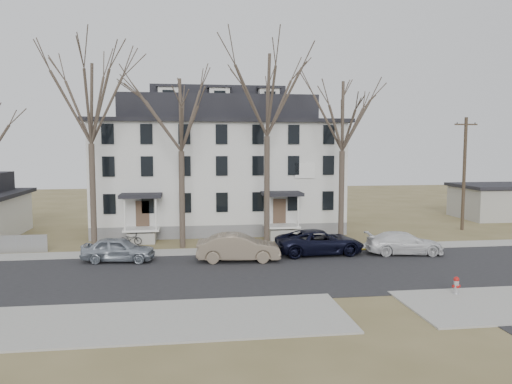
{
  "coord_description": "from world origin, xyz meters",
  "views": [
    {
      "loc": [
        -4.58,
        -25.14,
        7.16
      ],
      "look_at": [
        0.1,
        9.0,
        3.93
      ],
      "focal_mm": 35.0,
      "sensor_mm": 36.0,
      "label": 1
    }
  ],
  "objects": [
    {
      "name": "far_sidewalk",
      "position": [
        0.0,
        8.0,
        0.0
      ],
      "size": [
        120.0,
        2.0,
        0.08
      ],
      "primitive_type": "cube",
      "color": "#A09F97",
      "rests_on": "ground"
    },
    {
      "name": "tree_far_left",
      "position": [
        -11.0,
        9.8,
        10.34
      ],
      "size": [
        8.4,
        8.4,
        13.72
      ],
      "color": "#473B31",
      "rests_on": "ground"
    },
    {
      "name": "distant_building",
      "position": [
        26.0,
        20.0,
        1.68
      ],
      "size": [
        8.5,
        6.5,
        3.35
      ],
      "color": "#A09F97",
      "rests_on": "ground"
    },
    {
      "name": "fire_hydrant",
      "position": [
        8.1,
        -3.31,
        0.45
      ],
      "size": [
        0.37,
        0.35,
        0.9
      ],
      "color": "#B7B7BA",
      "rests_on": "ground"
    },
    {
      "name": "car_white",
      "position": [
        9.46,
        5.51,
        0.72
      ],
      "size": [
        5.2,
        2.64,
        1.45
      ],
      "primitive_type": "imported",
      "rotation": [
        0.0,
        0.0,
        1.45
      ],
      "color": "white",
      "rests_on": "ground"
    },
    {
      "name": "tree_mid_left",
      "position": [
        -5.0,
        9.8,
        9.6
      ],
      "size": [
        7.8,
        7.8,
        12.74
      ],
      "color": "#473B31",
      "rests_on": "ground"
    },
    {
      "name": "boarding_house",
      "position": [
        -2.0,
        17.95,
        5.38
      ],
      "size": [
        20.8,
        12.36,
        12.05
      ],
      "color": "slate",
      "rests_on": "ground"
    },
    {
      "name": "utility_pole_far",
      "position": [
        18.5,
        14.0,
        4.9
      ],
      "size": [
        2.0,
        0.28,
        9.5
      ],
      "color": "#3D3023",
      "rests_on": "ground"
    },
    {
      "name": "ground",
      "position": [
        0.0,
        0.0,
        0.0
      ],
      "size": [
        120.0,
        120.0,
        0.0
      ],
      "primitive_type": "plane",
      "color": "olive",
      "rests_on": "ground"
    },
    {
      "name": "car_silver",
      "position": [
        -8.86,
        5.91,
        0.75
      ],
      "size": [
        4.61,
        2.33,
        1.51
      ],
      "primitive_type": "imported",
      "rotation": [
        0.0,
        0.0,
        1.44
      ],
      "color": "#909AA5",
      "rests_on": "ground"
    },
    {
      "name": "car_tan",
      "position": [
        -1.54,
        5.02,
        0.84
      ],
      "size": [
        5.26,
        2.22,
        1.69
      ],
      "primitive_type": "imported",
      "rotation": [
        0.0,
        0.0,
        1.48
      ],
      "color": "#776855",
      "rests_on": "ground"
    },
    {
      "name": "tree_mid_right",
      "position": [
        6.5,
        9.8,
        9.6
      ],
      "size": [
        7.8,
        7.8,
        12.74
      ],
      "color": "#473B31",
      "rests_on": "ground"
    },
    {
      "name": "bicycle_left",
      "position": [
        -8.73,
        11.05,
        0.43
      ],
      "size": [
        1.66,
        0.69,
        0.85
      ],
      "primitive_type": "imported",
      "rotation": [
        0.0,
        0.0,
        1.49
      ],
      "color": "black",
      "rests_on": "ground"
    },
    {
      "name": "yellow_curb",
      "position": [
        5.0,
        7.1,
        0.0
      ],
      "size": [
        14.0,
        0.25,
        0.06
      ],
      "primitive_type": "cube",
      "color": "gold",
      "rests_on": "ground"
    },
    {
      "name": "near_sidewalk_left",
      "position": [
        -8.0,
        -5.0,
        0.0
      ],
      "size": [
        20.0,
        5.0,
        0.08
      ],
      "primitive_type": "cube",
      "color": "#A09F97",
      "rests_on": "ground"
    },
    {
      "name": "car_navy",
      "position": [
        3.96,
        6.26,
        0.8
      ],
      "size": [
        5.91,
        2.98,
        1.6
      ],
      "primitive_type": "imported",
      "rotation": [
        0.0,
        0.0,
        1.63
      ],
      "color": "black",
      "rests_on": "ground"
    },
    {
      "name": "tree_center",
      "position": [
        1.0,
        9.8,
        11.08
      ],
      "size": [
        9.0,
        9.0,
        14.7
      ],
      "color": "#473B31",
      "rests_on": "ground"
    },
    {
      "name": "main_road",
      "position": [
        0.0,
        2.0,
        0.0
      ],
      "size": [
        120.0,
        10.0,
        0.04
      ],
      "primitive_type": "cube",
      "color": "#27272A",
      "rests_on": "ground"
    }
  ]
}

